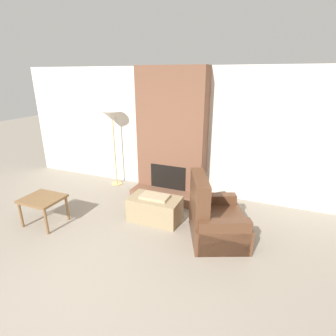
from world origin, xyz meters
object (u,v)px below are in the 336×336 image
object	(u,v)px
ottoman	(155,208)
floor_lamp_left	(112,119)
armchair	(213,220)
side_table	(43,201)

from	to	relation	value
ottoman	floor_lamp_left	size ratio (longest dim) A/B	0.52
armchair	side_table	size ratio (longest dim) A/B	1.93
armchair	floor_lamp_left	xyz separation A→B (m)	(-2.56, 1.27, 1.22)
armchair	side_table	world-z (taller)	armchair
floor_lamp_left	ottoman	bearing A→B (deg)	-36.75
floor_lamp_left	armchair	bearing A→B (deg)	-26.35
armchair	floor_lamp_left	distance (m)	3.11
ottoman	armchair	world-z (taller)	armchair
ottoman	floor_lamp_left	distance (m)	2.28
armchair	floor_lamp_left	bearing A→B (deg)	40.93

